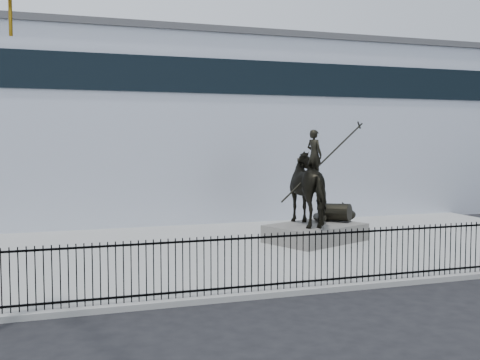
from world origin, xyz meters
name	(u,v)px	position (x,y,z in m)	size (l,w,h in m)	color
ground	(291,309)	(0.00, 0.00, 0.00)	(120.00, 120.00, 0.00)	black
plaza	(213,251)	(0.00, 7.00, 0.07)	(30.00, 12.00, 0.15)	#959593
building	(153,133)	(0.00, 20.00, 4.50)	(44.00, 14.00, 9.00)	silver
picket_fence	(272,261)	(0.00, 1.25, 0.90)	(22.10, 0.10, 1.50)	black
statue_plinth	(315,233)	(4.18, 7.33, 0.48)	(3.53, 2.43, 0.66)	#5A5752
equestrian_statue	(317,188)	(4.24, 7.35, 2.20)	(4.20, 3.50, 3.84)	black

